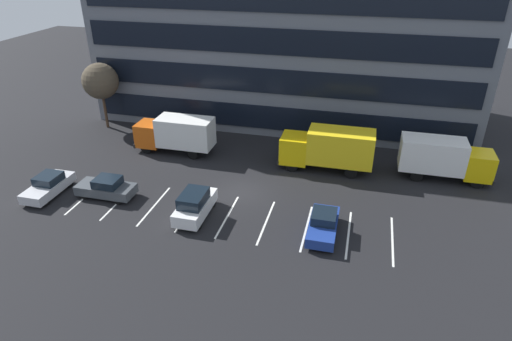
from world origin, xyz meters
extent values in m
plane|color=black|center=(0.00, 0.00, 0.00)|extent=(120.00, 120.00, 0.00)
cube|color=slate|center=(0.00, 18.00, 9.00)|extent=(37.81, 13.87, 18.00)
cube|color=black|center=(0.00, 11.01, 1.98)|extent=(36.29, 0.16, 2.30)
cube|color=black|center=(0.00, 11.01, 5.58)|extent=(36.29, 0.16, 2.30)
cube|color=black|center=(0.00, 11.01, 9.18)|extent=(36.29, 0.16, 2.30)
cube|color=silver|center=(-11.20, -3.44, 0.00)|extent=(0.14, 5.40, 0.01)
cube|color=silver|center=(-8.40, -3.44, 0.00)|extent=(0.14, 5.40, 0.01)
cube|color=silver|center=(-5.60, -3.44, 0.00)|extent=(0.14, 5.40, 0.01)
cube|color=silver|center=(-2.80, -3.44, 0.00)|extent=(0.14, 5.40, 0.01)
cube|color=silver|center=(0.00, -3.44, 0.00)|extent=(0.14, 5.40, 0.01)
cube|color=silver|center=(2.80, -3.44, 0.00)|extent=(0.14, 5.40, 0.01)
cube|color=silver|center=(5.60, -3.44, 0.00)|extent=(0.14, 5.40, 0.01)
cube|color=silver|center=(8.40, -3.44, 0.00)|extent=(0.14, 5.40, 0.01)
cube|color=silver|center=(11.20, -3.44, 0.00)|extent=(0.14, 5.40, 0.01)
cube|color=yellow|center=(3.19, 5.45, 1.64)|extent=(2.25, 2.45, 2.25)
cube|color=black|center=(2.08, 5.45, 2.09)|extent=(0.06, 2.06, 0.99)
cube|color=yellow|center=(6.97, 5.45, 2.20)|extent=(5.32, 2.56, 2.76)
cube|color=black|center=(2.01, 5.45, 0.66)|extent=(0.20, 2.45, 0.41)
cylinder|color=black|center=(3.19, 4.39, 0.51)|extent=(1.02, 0.31, 1.02)
cylinder|color=black|center=(3.19, 6.50, 0.51)|extent=(1.02, 0.31, 1.02)
cylinder|color=black|center=(8.04, 4.39, 0.51)|extent=(1.02, 0.31, 1.02)
cylinder|color=black|center=(8.04, 6.50, 0.51)|extent=(1.02, 0.31, 1.02)
cube|color=#D85914|center=(-10.21, 5.52, 1.52)|extent=(2.09, 2.28, 2.09)
cube|color=black|center=(-11.23, 5.52, 1.94)|extent=(0.06, 1.91, 0.92)
cube|color=white|center=(-6.69, 5.52, 2.04)|extent=(4.94, 2.37, 2.56)
cube|color=black|center=(-11.30, 5.52, 0.62)|extent=(0.19, 2.28, 0.38)
cylinder|color=black|center=(-10.21, 4.54, 0.47)|extent=(0.95, 0.28, 0.95)
cylinder|color=black|center=(-10.21, 6.50, 0.47)|extent=(0.95, 0.28, 0.95)
cylinder|color=black|center=(-5.70, 4.54, 0.47)|extent=(0.95, 0.28, 0.95)
cylinder|color=black|center=(-5.70, 6.50, 0.47)|extent=(0.95, 0.28, 0.95)
cube|color=yellow|center=(17.69, 6.16, 1.52)|extent=(2.10, 2.29, 2.10)
cube|color=black|center=(18.71, 6.16, 1.94)|extent=(0.06, 1.92, 0.92)
cube|color=white|center=(14.16, 6.16, 2.05)|extent=(4.95, 2.38, 2.57)
cube|color=black|center=(18.78, 6.16, 0.62)|extent=(0.19, 2.29, 0.38)
cylinder|color=black|center=(17.69, 7.14, 0.48)|extent=(0.95, 0.29, 0.95)
cylinder|color=black|center=(17.69, 5.18, 0.48)|extent=(0.95, 0.29, 0.95)
cylinder|color=black|center=(13.17, 7.14, 0.48)|extent=(0.95, 0.29, 0.95)
cylinder|color=black|center=(13.17, 5.18, 0.48)|extent=(0.95, 0.29, 0.95)
cube|color=white|center=(-2.17, -3.88, 0.71)|extent=(1.82, 4.30, 0.89)
cube|color=black|center=(-2.17, -4.10, 1.55)|extent=(1.61, 2.37, 0.80)
cylinder|color=black|center=(-2.97, -2.51, 0.32)|extent=(0.21, 0.64, 0.64)
cylinder|color=black|center=(-1.37, -2.51, 0.32)|extent=(0.21, 0.64, 0.64)
cylinder|color=black|center=(-2.97, -5.26, 0.32)|extent=(0.21, 0.64, 0.64)
cylinder|color=black|center=(-1.37, -5.26, 0.32)|extent=(0.21, 0.64, 0.64)
cube|color=navy|center=(6.72, -3.85, 0.59)|extent=(1.79, 4.28, 0.70)
cube|color=black|center=(6.72, -3.63, 1.24)|extent=(1.58, 1.80, 0.60)
cylinder|color=black|center=(7.50, -5.22, 0.30)|extent=(0.22, 0.60, 0.60)
cylinder|color=black|center=(5.95, -5.22, 0.30)|extent=(0.22, 0.60, 0.60)
cylinder|color=black|center=(7.50, -2.48, 0.30)|extent=(0.22, 0.60, 0.60)
cylinder|color=black|center=(5.95, -2.48, 0.30)|extent=(0.22, 0.60, 0.60)
cube|color=#474C51|center=(-9.66, -3.06, 0.60)|extent=(4.36, 1.82, 0.71)
cube|color=black|center=(-9.44, -3.06, 1.26)|extent=(1.83, 1.61, 0.61)
cylinder|color=black|center=(-11.05, -3.85, 0.30)|extent=(0.61, 0.22, 0.61)
cylinder|color=black|center=(-11.05, -2.27, 0.30)|extent=(0.61, 0.22, 0.61)
cylinder|color=black|center=(-8.26, -3.85, 0.30)|extent=(0.61, 0.22, 0.61)
cylinder|color=black|center=(-8.26, -2.27, 0.30)|extent=(0.61, 0.22, 0.61)
cube|color=silver|center=(-14.04, -3.90, 0.59)|extent=(1.81, 4.34, 0.71)
cube|color=black|center=(-14.04, -3.68, 1.25)|extent=(1.60, 1.82, 0.60)
cylinder|color=black|center=(-13.25, -5.29, 0.30)|extent=(0.22, 0.60, 0.60)
cylinder|color=black|center=(-14.82, -5.29, 0.30)|extent=(0.22, 0.60, 0.60)
cylinder|color=black|center=(-13.25, -2.51, 0.30)|extent=(0.22, 0.60, 0.60)
cylinder|color=black|center=(-14.82, -2.51, 0.30)|extent=(0.22, 0.60, 0.60)
cylinder|color=#473323|center=(-17.00, 9.29, 1.74)|extent=(0.28, 0.28, 3.48)
sphere|color=#4C4233|center=(-17.00, 9.29, 4.87)|extent=(3.54, 3.54, 3.54)
camera|label=1|loc=(8.30, -27.84, 17.26)|focal=30.76mm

